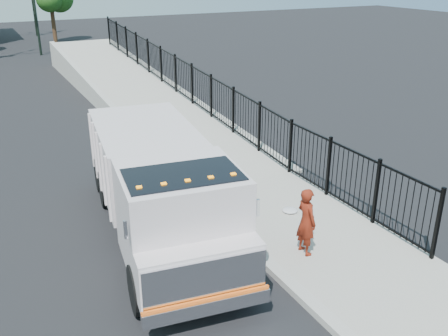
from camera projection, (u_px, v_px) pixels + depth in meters
name	position (u px, v px, depth m)	size (l,w,h in m)	color
ground	(260.00, 259.00, 12.05)	(120.00, 120.00, 0.00)	black
sidewalk	(379.00, 279.00, 11.20)	(3.55, 12.00, 0.12)	#9E998E
curb	(310.00, 302.00, 10.37)	(0.30, 12.00, 0.16)	#ADAAA3
ramp	(137.00, 100.00, 26.12)	(3.95, 24.00, 1.70)	#9E998E
iron_fence	(192.00, 97.00, 23.09)	(0.10, 28.00, 1.80)	black
truck	(160.00, 184.00, 12.42)	(3.57, 8.26, 2.74)	black
worker	(306.00, 221.00, 11.80)	(0.61, 0.40, 1.68)	maroon
debris	(290.00, 210.00, 14.06)	(0.43, 0.43, 0.11)	silver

